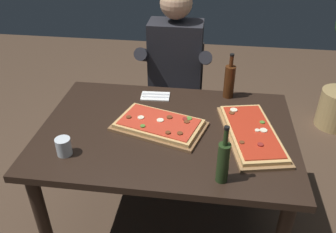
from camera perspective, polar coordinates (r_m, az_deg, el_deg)
ground_plane at (r=2.45m, az=-0.16°, el=-16.36°), size 6.40×6.40×0.00m
dining_table at (r=2.00m, az=-0.19°, el=-4.26°), size 1.40×0.96×0.74m
pizza_rectangular_front at (r=1.95m, az=-1.44°, el=-1.33°), size 0.55×0.41×0.05m
pizza_rectangular_left at (r=1.93m, az=13.41°, el=-2.65°), size 0.38×0.61×0.05m
wine_bottle_dark at (r=1.58m, az=8.93°, el=-7.18°), size 0.06×0.06×0.30m
oil_bottle_amber at (r=2.23m, az=9.92°, el=5.72°), size 0.07×0.07×0.29m
tumbler_near_camera at (r=1.82m, az=-16.52°, el=-4.82°), size 0.08×0.08×0.09m
napkin_cutlery_set at (r=2.25m, az=-2.07°, el=3.31°), size 0.19×0.12×0.01m
diner_chair at (r=2.81m, az=1.32°, el=3.75°), size 0.44×0.44×0.87m
seated_diner at (r=2.58m, az=1.09°, el=7.42°), size 0.53×0.41×1.33m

